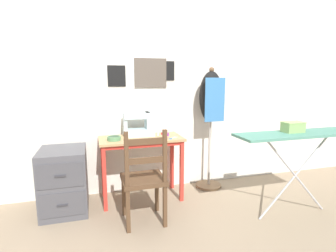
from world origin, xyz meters
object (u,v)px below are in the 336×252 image
object	(u,v)px
filing_cabinet	(64,180)
ironing_board	(299,137)
wooden_chair	(144,179)
thread_spool_far_edge	(168,134)
fabric_bowl	(114,138)
scissors	(172,138)
sewing_machine	(140,125)
storage_box	(293,127)
thread_spool_mid_table	(162,133)
dress_form	(211,104)
thread_spool_near_machine	(158,134)

from	to	relation	value
filing_cabinet	ironing_board	world-z (taller)	ironing_board
wooden_chair	ironing_board	distance (m)	1.55
wooden_chair	thread_spool_far_edge	bearing A→B (deg)	53.24
ironing_board	fabric_bowl	bearing A→B (deg)	156.78
scissors	wooden_chair	world-z (taller)	wooden_chair
sewing_machine	storage_box	world-z (taller)	sewing_machine
thread_spool_mid_table	wooden_chair	world-z (taller)	wooden_chair
scissors	filing_cabinet	xyz separation A→B (m)	(-1.14, 0.08, -0.39)
thread_spool_mid_table	wooden_chair	distance (m)	0.75
fabric_bowl	thread_spool_mid_table	bearing A→B (deg)	12.86
thread_spool_mid_table	dress_form	size ratio (longest dim) A/B	0.02
scissors	thread_spool_far_edge	distance (m)	0.13
fabric_bowl	wooden_chair	size ratio (longest dim) A/B	0.15
thread_spool_mid_table	wooden_chair	size ratio (longest dim) A/B	0.04
thread_spool_near_machine	thread_spool_far_edge	size ratio (longest dim) A/B	0.87
sewing_machine	thread_spool_mid_table	distance (m)	0.27
wooden_chair	filing_cabinet	xyz separation A→B (m)	(-0.75, 0.46, -0.10)
scissors	ironing_board	size ratio (longest dim) A/B	0.10
thread_spool_mid_table	dress_form	xyz separation A→B (m)	(0.62, 0.02, 0.32)
thread_spool_far_edge	ironing_board	distance (m)	1.34
fabric_bowl	thread_spool_near_machine	bearing A→B (deg)	12.00
storage_box	ironing_board	bearing A→B (deg)	-49.16
fabric_bowl	thread_spool_near_machine	xyz separation A→B (m)	(0.51, 0.11, -0.00)
fabric_bowl	filing_cabinet	bearing A→B (deg)	-178.97
thread_spool_near_machine	dress_form	world-z (taller)	dress_form
fabric_bowl	scissors	size ratio (longest dim) A/B	1.12
wooden_chair	fabric_bowl	bearing A→B (deg)	115.78
thread_spool_near_machine	dress_form	bearing A→B (deg)	3.29
thread_spool_far_edge	filing_cabinet	distance (m)	1.20
scissors	dress_form	size ratio (longest dim) A/B	0.09
thread_spool_far_edge	thread_spool_near_machine	bearing A→B (deg)	146.80
thread_spool_far_edge	wooden_chair	distance (m)	0.71
dress_form	storage_box	size ratio (longest dim) A/B	7.43
ironing_board	wooden_chair	bearing A→B (deg)	169.89
sewing_machine	storage_box	xyz separation A→B (m)	(1.35, -0.84, 0.05)
thread_spool_mid_table	wooden_chair	xyz separation A→B (m)	(-0.34, -0.60, -0.30)
dress_form	ironing_board	xyz separation A→B (m)	(0.52, -0.88, -0.26)
scissors	thread_spool_far_edge	bearing A→B (deg)	94.12
filing_cabinet	dress_form	xyz separation A→B (m)	(1.70, 0.16, 0.73)
wooden_chair	storage_box	bearing A→B (deg)	-8.67
thread_spool_mid_table	wooden_chair	bearing A→B (deg)	-119.43
wooden_chair	storage_box	size ratio (longest dim) A/B	4.56
thread_spool_near_machine	sewing_machine	bearing A→B (deg)	166.13
sewing_machine	scissors	bearing A→B (deg)	-38.68
wooden_chair	dress_form	bearing A→B (deg)	32.75
sewing_machine	scissors	xyz separation A→B (m)	(0.30, -0.24, -0.13)
thread_spool_far_edge	filing_cabinet	xyz separation A→B (m)	(-1.13, -0.05, -0.41)
thread_spool_far_edge	dress_form	size ratio (longest dim) A/B	0.03
ironing_board	dress_form	bearing A→B (deg)	120.86
filing_cabinet	wooden_chair	bearing A→B (deg)	-31.54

